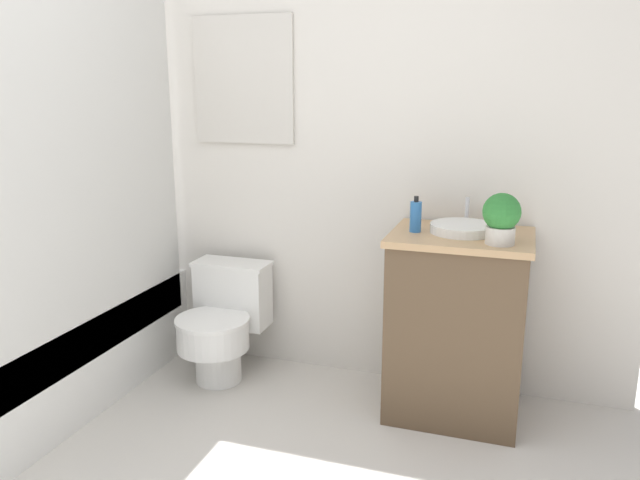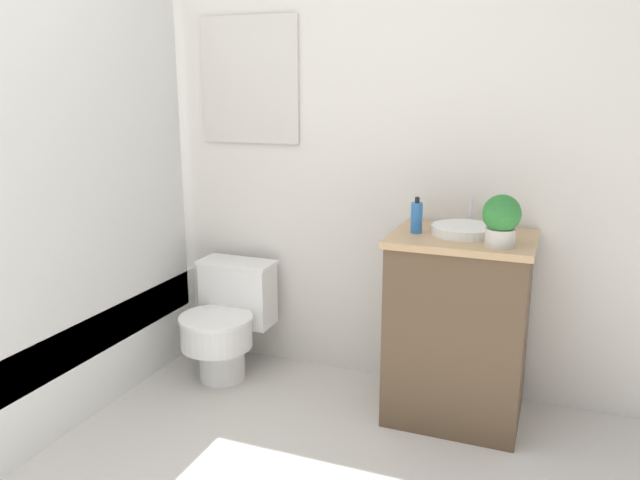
% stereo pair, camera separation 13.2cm
% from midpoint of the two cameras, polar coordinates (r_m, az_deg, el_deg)
% --- Properties ---
extents(wall_back, '(3.42, 0.07, 2.50)m').
position_cam_midpoint_polar(wall_back, '(3.22, -3.81, 9.87)').
color(wall_back, silver).
rests_on(wall_back, ground_plane).
extents(shower_area, '(0.56, 1.57, 1.98)m').
position_cam_midpoint_polar(shower_area, '(3.25, -24.40, -8.76)').
color(shower_area, white).
rests_on(shower_area, ground_plane).
extents(toilet, '(0.40, 0.52, 0.58)m').
position_cam_midpoint_polar(toilet, '(3.29, -10.03, -7.31)').
color(toilet, white).
rests_on(toilet, ground_plane).
extents(vanity, '(0.61, 0.50, 0.85)m').
position_cam_midpoint_polar(vanity, '(2.90, 11.11, -7.64)').
color(vanity, brown).
rests_on(vanity, ground_plane).
extents(sink, '(0.28, 0.32, 0.13)m').
position_cam_midpoint_polar(sink, '(2.79, 11.60, 1.07)').
color(sink, white).
rests_on(sink, vanity).
extents(soap_bottle, '(0.05, 0.05, 0.16)m').
position_cam_midpoint_polar(soap_bottle, '(2.77, 7.39, 2.15)').
color(soap_bottle, '#2D6BB2').
rests_on(soap_bottle, vanity).
extents(potted_plant, '(0.15, 0.15, 0.21)m').
position_cam_midpoint_polar(potted_plant, '(2.61, 14.87, 2.03)').
color(potted_plant, beige).
rests_on(potted_plant, vanity).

